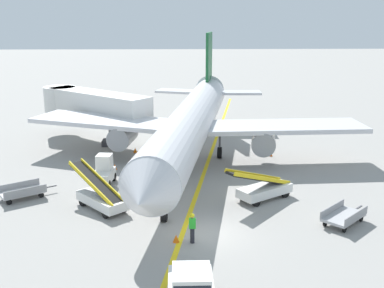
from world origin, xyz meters
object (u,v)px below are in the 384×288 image
at_px(baggage_tug_near_wing, 104,171).
at_px(ground_crew_marshaller, 192,227).
at_px(safety_cone_nose_right, 271,154).
at_px(baggage_cart_empty_trailing, 23,192).
at_px(safety_cone_wingtip_right, 115,167).
at_px(baggage_cart_loaded, 344,216).
at_px(safety_cone_wingtip_left, 99,167).
at_px(airliner, 192,122).
at_px(belt_loader_aft_hold, 263,188).
at_px(belt_loader_forward_hold, 101,197).
at_px(safety_cone_nose_left, 176,238).
at_px(jet_bridge, 88,104).
at_px(safety_cone_tail_area, 135,150).

height_order(baggage_tug_near_wing, ground_crew_marshaller, baggage_tug_near_wing).
distance_m(ground_crew_marshaller, safety_cone_nose_right, 17.74).
relative_size(baggage_cart_empty_trailing, safety_cone_wingtip_right, 8.11).
bearing_deg(baggage_tug_near_wing, baggage_cart_loaded, -26.08).
distance_m(baggage_cart_empty_trailing, ground_crew_marshaller, 13.03).
height_order(baggage_tug_near_wing, safety_cone_wingtip_left, baggage_tug_near_wing).
bearing_deg(airliner, safety_cone_wingtip_right, -163.35).
relative_size(baggage_tug_near_wing, baggage_cart_loaded, 0.78).
xyz_separation_m(airliner, belt_loader_aft_hold, (4.48, -8.51, -2.64)).
relative_size(baggage_cart_empty_trailing, ground_crew_marshaller, 2.10).
height_order(belt_loader_forward_hold, safety_cone_wingtip_right, belt_loader_forward_hold).
bearing_deg(safety_cone_nose_left, jet_bridge, 110.95).
relative_size(safety_cone_nose_right, safety_cone_tail_area, 1.00).
bearing_deg(belt_loader_forward_hold, safety_cone_tail_area, 85.15).
height_order(jet_bridge, baggage_cart_loaded, jet_bridge).
height_order(jet_bridge, safety_cone_nose_right, jet_bridge).
bearing_deg(safety_cone_tail_area, belt_loader_aft_hold, -50.47).
distance_m(belt_loader_forward_hold, safety_cone_nose_left, 6.76).
bearing_deg(baggage_cart_loaded, safety_cone_wingtip_left, 146.34).
distance_m(belt_loader_forward_hold, baggage_cart_loaded, 14.82).
xyz_separation_m(baggage_cart_loaded, safety_cone_nose_right, (-1.65, 13.98, -0.25)).
height_order(safety_cone_nose_left, safety_cone_wingtip_right, same).
relative_size(belt_loader_forward_hold, belt_loader_aft_hold, 0.94).
bearing_deg(jet_bridge, belt_loader_forward_hold, -77.84).
relative_size(airliner, belt_loader_aft_hold, 7.27).
height_order(baggage_cart_loaded, ground_crew_marshaller, ground_crew_marshaller).
xyz_separation_m(ground_crew_marshaller, safety_cone_nose_right, (7.31, 16.15, -0.69)).
distance_m(jet_bridge, safety_cone_tail_area, 7.47).
height_order(belt_loader_forward_hold, ground_crew_marshaller, belt_loader_forward_hold).
distance_m(safety_cone_nose_right, safety_cone_wingtip_left, 14.73).
xyz_separation_m(ground_crew_marshaller, safety_cone_wingtip_right, (-5.75, 12.80, -0.69)).
bearing_deg(safety_cone_wingtip_left, safety_cone_wingtip_right, -0.53).
relative_size(belt_loader_forward_hold, safety_cone_wingtip_right, 10.40).
distance_m(safety_cone_nose_left, safety_cone_tail_area, 17.85).
height_order(ground_crew_marshaller, safety_cone_nose_right, ground_crew_marshaller).
bearing_deg(baggage_cart_loaded, belt_loader_aft_hold, 135.62).
relative_size(baggage_cart_empty_trailing, safety_cone_wingtip_left, 8.11).
bearing_deg(safety_cone_nose_left, airliner, 84.94).
height_order(safety_cone_nose_left, safety_cone_nose_right, same).
xyz_separation_m(airliner, safety_cone_wingtip_left, (-7.45, -1.83, -3.20)).
bearing_deg(safety_cone_nose_left, safety_cone_nose_right, 62.98).
distance_m(belt_loader_aft_hold, ground_crew_marshaller, 7.85).
height_order(belt_loader_forward_hold, baggage_cart_loaded, belt_loader_forward_hold).
relative_size(baggage_tug_near_wing, safety_cone_wingtip_left, 5.75).
relative_size(jet_bridge, baggage_tug_near_wing, 4.51).
xyz_separation_m(baggage_cart_loaded, safety_cone_wingtip_left, (-15.99, 10.65, -0.25)).
height_order(baggage_cart_empty_trailing, safety_cone_wingtip_left, baggage_cart_empty_trailing).
bearing_deg(belt_loader_aft_hold, safety_cone_tail_area, 129.53).
relative_size(safety_cone_wingtip_left, safety_cone_tail_area, 1.00).
xyz_separation_m(baggage_cart_empty_trailing, ground_crew_marshaller, (11.12, -6.78, 0.44)).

